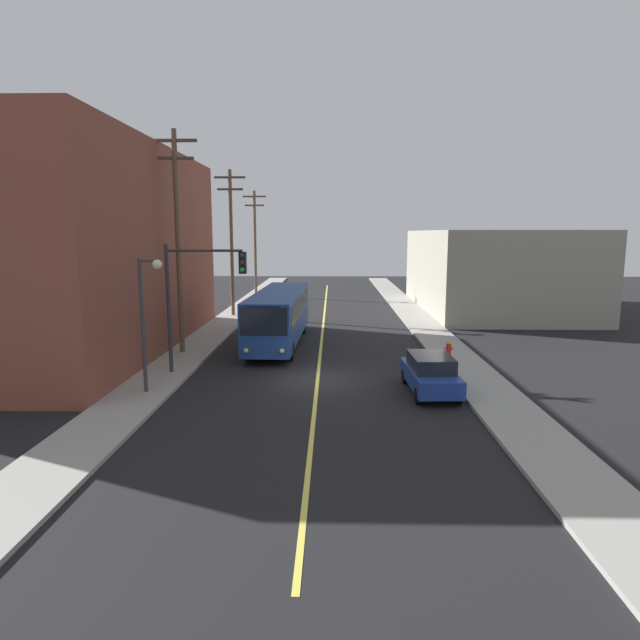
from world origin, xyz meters
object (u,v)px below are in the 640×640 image
at_px(utility_pole_near, 178,234).
at_px(utility_pole_mid, 231,237).
at_px(fire_hydrant, 449,349).
at_px(traffic_signal_left_corner, 201,284).
at_px(city_bus, 279,314).
at_px(parked_car_blue, 430,373).
at_px(utility_pole_far, 255,238).
at_px(street_lamp_left, 147,306).

distance_m(utility_pole_near, utility_pole_mid, 13.71).
relative_size(utility_pole_near, fire_hydrant, 14.12).
height_order(utility_pole_mid, traffic_signal_left_corner, utility_pole_mid).
xyz_separation_m(city_bus, utility_pole_near, (-5.11, -2.91, 4.79)).
height_order(parked_car_blue, utility_pole_near, utility_pole_near).
relative_size(utility_pole_mid, utility_pole_far, 1.05).
distance_m(parked_car_blue, utility_pole_near, 15.39).
bearing_deg(utility_pole_far, utility_pole_mid, -89.17).
bearing_deg(utility_pole_mid, city_bus, -66.12).
height_order(traffic_signal_left_corner, street_lamp_left, traffic_signal_left_corner).
relative_size(street_lamp_left, fire_hydrant, 6.55).
bearing_deg(utility_pole_near, utility_pole_mid, 88.62).
xyz_separation_m(utility_pole_mid, traffic_signal_left_corner, (1.89, -18.09, -2.04)).
distance_m(utility_pole_near, traffic_signal_left_corner, 5.43).
relative_size(parked_car_blue, street_lamp_left, 0.81).
bearing_deg(city_bus, utility_pole_far, 101.09).
bearing_deg(utility_pole_mid, street_lamp_left, -88.74).
xyz_separation_m(parked_car_blue, utility_pole_near, (-12.41, 7.03, 5.77)).
xyz_separation_m(traffic_signal_left_corner, fire_hydrant, (12.26, 3.48, -3.72)).
distance_m(traffic_signal_left_corner, street_lamp_left, 3.57).
xyz_separation_m(parked_car_blue, traffic_signal_left_corner, (-10.20, 2.64, 3.46)).
bearing_deg(utility_pole_near, traffic_signal_left_corner, -63.22).
height_order(city_bus, utility_pole_far, utility_pole_far).
xyz_separation_m(utility_pole_near, utility_pole_mid, (0.33, 13.70, -0.27)).
bearing_deg(utility_pole_far, street_lamp_left, -88.91).
xyz_separation_m(utility_pole_near, traffic_signal_left_corner, (2.22, -4.39, -2.31)).
distance_m(utility_pole_mid, street_lamp_left, 21.49).
relative_size(city_bus, utility_pole_mid, 1.08).
distance_m(parked_car_blue, utility_pole_far, 37.85).
relative_size(utility_pole_far, fire_hydrant, 12.90).
bearing_deg(utility_pole_near, utility_pole_far, 89.76).
distance_m(city_bus, utility_pole_far, 26.30).
relative_size(city_bus, utility_pole_near, 1.03).
bearing_deg(parked_car_blue, traffic_signal_left_corner, 165.48).
bearing_deg(utility_pole_near, city_bus, 29.69).
distance_m(utility_pole_near, utility_pole_far, 28.38).
height_order(parked_car_blue, street_lamp_left, street_lamp_left).
xyz_separation_m(traffic_signal_left_corner, street_lamp_left, (-1.42, -3.23, -0.56)).
xyz_separation_m(utility_pole_near, fire_hydrant, (14.48, -0.91, -6.03)).
relative_size(traffic_signal_left_corner, fire_hydrant, 7.14).
xyz_separation_m(parked_car_blue, fire_hydrant, (2.06, 6.12, -0.26)).
bearing_deg(utility_pole_mid, traffic_signal_left_corner, -84.05).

